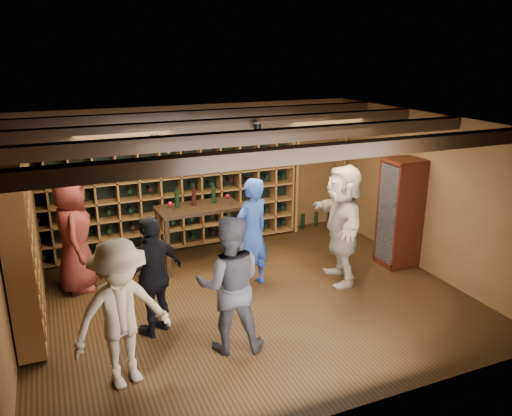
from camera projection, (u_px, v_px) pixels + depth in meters
name	position (u px, v px, depth m)	size (l,w,h in m)	color
ground	(249.00, 299.00, 7.12)	(6.00, 6.00, 0.00)	#341E0E
room_shell	(247.00, 130.00, 6.43)	(6.00, 6.00, 6.00)	brown
wine_rack_back	(170.00, 186.00, 8.62)	(4.65, 0.30, 2.20)	brown
wine_rack_left	(22.00, 233.00, 6.45)	(0.30, 2.65, 2.20)	brown
crate_shelf	(319.00, 150.00, 9.57)	(1.20, 0.32, 2.07)	brown
display_cabinet	(400.00, 215.00, 8.04)	(0.55, 0.50, 1.75)	#3A130B
man_blue_shirt	(252.00, 234.00, 7.30)	(0.61, 0.40, 1.67)	navy
man_grey_suit	(230.00, 284.00, 5.74)	(0.81, 0.63, 1.66)	black
guest_red_floral	(74.00, 234.00, 7.19)	(0.85, 0.55, 1.73)	maroon
guest_woman_black	(154.00, 276.00, 6.09)	(0.90, 0.37, 1.54)	black
guest_khaki	(121.00, 314.00, 5.12)	(1.05, 0.61, 1.63)	gray
guest_beige	(342.00, 224.00, 7.47)	(1.69, 0.54, 1.82)	tan
tasting_table	(199.00, 214.00, 8.02)	(1.37, 0.72, 1.29)	black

